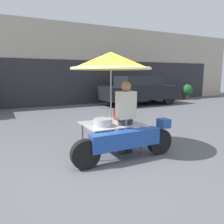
% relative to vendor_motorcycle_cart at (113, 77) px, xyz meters
% --- Properties ---
extents(ground_plane, '(36.00, 36.00, 0.00)m').
position_rel_vendor_motorcycle_cart_xyz_m(ground_plane, '(-0.51, -0.71, -1.58)').
color(ground_plane, '#56565B').
extents(shopfront_building, '(28.00, 2.06, 4.32)m').
position_rel_vendor_motorcycle_cart_xyz_m(shopfront_building, '(-0.51, 8.54, 0.56)').
color(shopfront_building, '#B2A893').
rests_on(shopfront_building, ground).
extents(vendor_motorcycle_cart, '(2.16, 1.68, 2.09)m').
position_rel_vendor_motorcycle_cart_xyz_m(vendor_motorcycle_cart, '(0.00, 0.00, 0.00)').
color(vendor_motorcycle_cart, black).
rests_on(vendor_motorcycle_cart, ground).
extents(vendor_person, '(0.38, 0.22, 1.51)m').
position_rel_vendor_motorcycle_cart_xyz_m(vendor_person, '(0.20, -0.19, -0.75)').
color(vendor_person, '#2D2D33').
rests_on(vendor_person, ground).
extents(parked_car, '(4.39, 1.70, 1.56)m').
position_rel_vendor_motorcycle_cart_xyz_m(parked_car, '(4.67, 5.88, -0.78)').
color(parked_car, black).
rests_on(parked_car, ground).
extents(potted_plant, '(0.76, 0.76, 0.99)m').
position_rel_vendor_motorcycle_cart_xyz_m(potted_plant, '(8.95, 6.70, -1.01)').
color(potted_plant, brown).
rests_on(potted_plant, ground).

